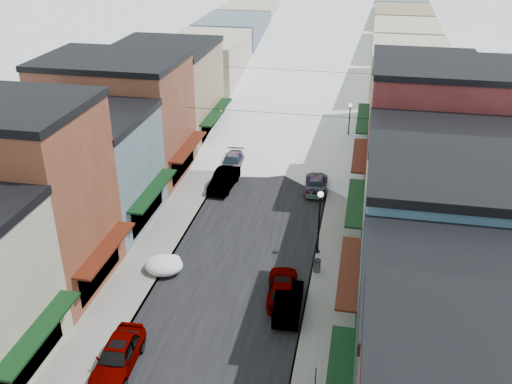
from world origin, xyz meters
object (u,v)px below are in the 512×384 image
at_px(car_dark_hatch, 224,180).
at_px(car_green_sedan, 288,301).
at_px(trash_can, 317,266).
at_px(streetlamp_near, 319,215).
at_px(car_silver_sedan, 118,356).

distance_m(car_dark_hatch, car_green_sedan, 18.02).
bearing_deg(car_green_sedan, trash_can, -109.51).
height_order(car_green_sedan, trash_can, car_green_sedan).
bearing_deg(streetlamp_near, car_green_sedan, -99.34).
distance_m(car_silver_sedan, car_green_sedan, 10.65).
bearing_deg(streetlamp_near, car_dark_hatch, 135.16).
xyz_separation_m(car_silver_sedan, car_dark_hatch, (0.22, 22.69, -0.02)).
distance_m(car_dark_hatch, streetlamp_near, 13.28).
relative_size(trash_can, streetlamp_near, 0.19).
distance_m(car_green_sedan, streetlamp_near, 7.39).
height_order(car_silver_sedan, trash_can, car_silver_sedan).
xyz_separation_m(car_silver_sedan, car_green_sedan, (8.35, 6.61, -0.07)).
relative_size(car_green_sedan, trash_can, 5.02).
height_order(car_silver_sedan, car_dark_hatch, car_silver_sedan).
bearing_deg(trash_can, car_dark_hatch, 129.02).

